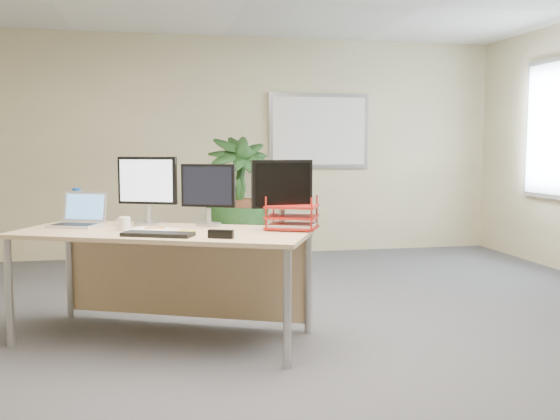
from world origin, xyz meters
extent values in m
plane|color=#49494E|center=(0.00, 0.00, 0.00)|extent=(8.00, 8.00, 0.00)
cube|color=tan|center=(0.00, 4.00, 1.35)|extent=(7.00, 0.04, 2.70)
cube|color=#AAABAF|center=(1.20, 3.97, 1.55)|extent=(1.30, 0.03, 0.95)
cube|color=white|center=(1.20, 3.95, 1.55)|extent=(1.20, 0.01, 0.85)
cube|color=silver|center=(3.45, 2.30, 1.55)|extent=(0.01, 1.20, 1.45)
cube|color=tan|center=(-0.81, 0.62, 0.76)|extent=(2.19, 1.59, 0.03)
cube|color=tan|center=(-0.65, 0.98, 0.37)|extent=(1.77, 0.79, 0.63)
cylinder|color=#A9A8AD|center=(-1.84, 0.66, 0.37)|extent=(0.05, 0.05, 0.75)
cylinder|color=#A9A8AD|center=(-0.08, -0.12, 0.37)|extent=(0.05, 0.05, 0.75)
cylinder|color=#A9A8AD|center=(-1.54, 1.35, 0.37)|extent=(0.05, 0.05, 0.75)
cylinder|color=#A9A8AD|center=(0.22, 0.57, 0.37)|extent=(0.05, 0.05, 0.75)
imported|color=#163D19|center=(0.07, 3.30, 0.75)|extent=(0.98, 0.98, 1.50)
cylinder|color=#A9A8AD|center=(-0.91, 0.97, 0.79)|extent=(0.21, 0.21, 0.02)
cylinder|color=#A9A8AD|center=(-0.91, 0.97, 0.86)|extent=(0.04, 0.04, 0.12)
cube|color=black|center=(-0.91, 0.97, 1.11)|extent=(0.43, 0.22, 0.35)
cube|color=white|center=(-0.92, 0.95, 1.11)|extent=(0.38, 0.17, 0.31)
cylinder|color=#A9A8AD|center=(-0.47, 0.82, 0.79)|extent=(0.18, 0.18, 0.02)
cylinder|color=#A9A8AD|center=(-0.47, 0.82, 0.85)|extent=(0.04, 0.04, 0.11)
cube|color=black|center=(-0.47, 0.82, 1.07)|extent=(0.39, 0.20, 0.31)
cube|color=black|center=(-0.48, 0.80, 1.07)|extent=(0.34, 0.15, 0.28)
cylinder|color=#A9A8AD|center=(0.02, 0.54, 0.79)|extent=(0.20, 0.20, 0.02)
cylinder|color=#A9A8AD|center=(0.02, 0.54, 0.86)|extent=(0.04, 0.04, 0.12)
cube|color=black|center=(0.02, 0.54, 1.09)|extent=(0.44, 0.08, 0.34)
cube|color=black|center=(0.02, 0.52, 1.09)|extent=(0.40, 0.04, 0.30)
cube|color=silver|center=(-1.43, 0.95, 0.79)|extent=(0.41, 0.36, 0.02)
cube|color=black|center=(-1.44, 0.94, 0.80)|extent=(0.33, 0.26, 0.00)
cube|color=silver|center=(-1.37, 1.08, 0.91)|extent=(0.34, 0.19, 0.23)
cube|color=#5999E5|center=(-1.38, 1.08, 0.91)|extent=(0.29, 0.16, 0.18)
cube|color=black|center=(-0.85, 0.35, 0.79)|extent=(0.49, 0.33, 0.03)
cylinder|color=white|center=(-1.07, 0.70, 0.82)|extent=(0.08, 0.08, 0.09)
torus|color=white|center=(-1.12, 0.70, 0.82)|extent=(0.06, 0.04, 0.06)
cube|color=silver|center=(-0.89, 0.60, 0.78)|extent=(0.38, 0.36, 0.01)
cylinder|color=orange|center=(-0.86, 0.64, 0.79)|extent=(0.14, 0.02, 0.01)
cylinder|color=yellow|center=(-0.65, 0.47, 0.78)|extent=(0.11, 0.05, 0.02)
cylinder|color=#ACBECA|center=(-1.45, 1.28, 0.88)|extent=(0.07, 0.07, 0.21)
cylinder|color=#1751AE|center=(-1.45, 1.28, 1.01)|extent=(0.06, 0.06, 0.06)
cylinder|color=#1751AE|center=(-1.45, 1.28, 0.89)|extent=(0.07, 0.07, 0.07)
cube|color=#AC1C15|center=(0.08, 0.49, 0.79)|extent=(0.43, 0.38, 0.02)
cube|color=#AC1C15|center=(0.08, 0.49, 0.87)|extent=(0.43, 0.38, 0.02)
cube|color=#AC1C15|center=(0.08, 0.49, 0.94)|extent=(0.43, 0.38, 0.02)
cube|color=silver|center=(0.08, 0.49, 0.81)|extent=(0.38, 0.34, 0.02)
cube|color=black|center=(-0.45, 0.17, 0.80)|extent=(0.17, 0.11, 0.05)
camera|label=1|loc=(-0.86, -3.75, 1.36)|focal=40.00mm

